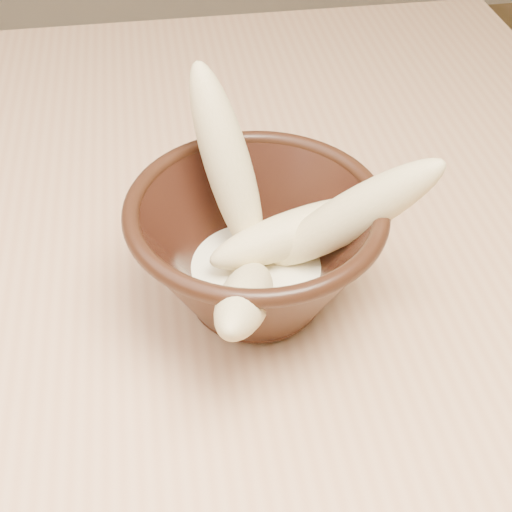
% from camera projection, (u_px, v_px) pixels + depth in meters
% --- Properties ---
extents(bowl, '(0.18, 0.18, 0.10)m').
position_uv_depth(bowl, '(256.00, 247.00, 0.49)').
color(bowl, black).
rests_on(bowl, table).
extents(milk_puddle, '(0.10, 0.10, 0.01)m').
position_uv_depth(milk_puddle, '(256.00, 272.00, 0.51)').
color(milk_puddle, '#F3ECC4').
rests_on(milk_puddle, bowl).
extents(banana_upright, '(0.07, 0.10, 0.14)m').
position_uv_depth(banana_upright, '(227.00, 163.00, 0.49)').
color(banana_upright, tan).
rests_on(banana_upright, bowl).
extents(banana_right, '(0.13, 0.07, 0.12)m').
position_uv_depth(banana_right, '(351.00, 216.00, 0.48)').
color(banana_right, tan).
rests_on(banana_right, bowl).
extents(banana_across, '(0.14, 0.07, 0.04)m').
position_uv_depth(banana_across, '(297.00, 232.00, 0.50)').
color(banana_across, tan).
rests_on(banana_across, bowl).
extents(banana_front, '(0.07, 0.13, 0.09)m').
position_uv_depth(banana_front, '(245.00, 298.00, 0.44)').
color(banana_front, tan).
rests_on(banana_front, bowl).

